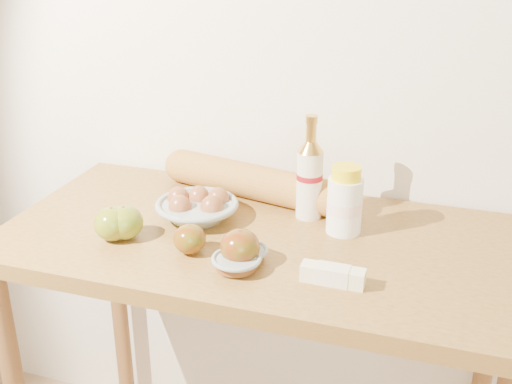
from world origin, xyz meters
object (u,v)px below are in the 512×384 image
at_px(bourbon_bottle, 310,177).
at_px(egg_bowl, 197,207).
at_px(cream_bottle, 345,202).
at_px(table, 260,281).
at_px(baguette, 253,182).

height_order(bourbon_bottle, egg_bowl, bourbon_bottle).
distance_m(bourbon_bottle, cream_bottle, 0.11).
bearing_deg(cream_bottle, egg_bowl, -175.91).
bearing_deg(cream_bottle, table, -159.11).
relative_size(table, baguette, 2.18).
bearing_deg(cream_bottle, bourbon_bottle, 148.55).
height_order(table, baguette, baguette).
height_order(table, egg_bowl, egg_bowl).
distance_m(table, baguette, 0.27).
xyz_separation_m(bourbon_bottle, egg_bowl, (-0.25, -0.09, -0.08)).
relative_size(cream_bottle, egg_bowl, 0.65).
bearing_deg(bourbon_bottle, cream_bottle, -30.02).
height_order(cream_bottle, baguette, cream_bottle).
xyz_separation_m(table, cream_bottle, (0.18, 0.08, 0.20)).
bearing_deg(bourbon_bottle, egg_bowl, -160.75).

